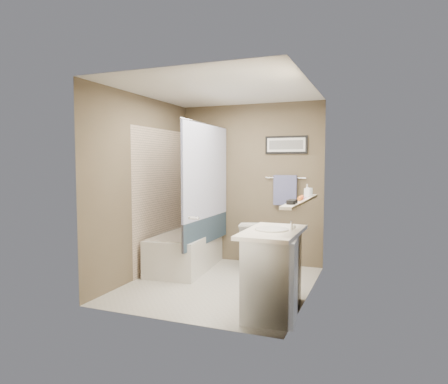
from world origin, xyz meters
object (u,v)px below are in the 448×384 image
at_px(hair_brush_back, 301,198).
at_px(soap_bottle, 307,191).
at_px(hair_brush_front, 300,198).
at_px(toilet, 253,244).
at_px(candle_bowl_near, 291,202).
at_px(candle_bowl_far, 293,201).
at_px(bathtub, 187,250).
at_px(vanity, 273,273).
at_px(glass_jar, 309,192).

relative_size(hair_brush_back, soap_bottle, 1.47).
bearing_deg(hair_brush_front, toilet, 127.44).
relative_size(candle_bowl_near, hair_brush_back, 0.41).
bearing_deg(candle_bowl_near, soap_bottle, 90.00).
relative_size(toilet, candle_bowl_far, 7.75).
relative_size(candle_bowl_far, hair_brush_front, 0.41).
relative_size(bathtub, soap_bottle, 10.03).
height_order(toilet, candle_bowl_far, candle_bowl_far).
bearing_deg(hair_brush_back, soap_bottle, 90.00).
height_order(vanity, hair_brush_back, hair_brush_back).
bearing_deg(glass_jar, candle_bowl_far, -90.00).
bearing_deg(soap_bottle, toilet, 142.36).
height_order(vanity, soap_bottle, soap_bottle).
xyz_separation_m(toilet, hair_brush_front, (0.87, -1.14, 0.79)).
bearing_deg(hair_brush_back, toilet, 130.02).
distance_m(candle_bowl_far, hair_brush_front, 0.34).
distance_m(bathtub, hair_brush_front, 2.17).
bearing_deg(soap_bottle, hair_brush_front, -90.00).
xyz_separation_m(bathtub, hair_brush_front, (1.79, -0.85, 0.89)).
distance_m(vanity, hair_brush_front, 0.85).
xyz_separation_m(hair_brush_front, hair_brush_back, (0.00, 0.10, 0.00)).
bearing_deg(vanity, candle_bowl_near, -25.20).
xyz_separation_m(candle_bowl_near, glass_jar, (0.00, 1.08, 0.03)).
bearing_deg(toilet, hair_brush_back, 113.61).
height_order(toilet, vanity, vanity).
bearing_deg(candle_bowl_near, hair_brush_front, 90.00).
relative_size(toilet, vanity, 0.78).
relative_size(candle_bowl_near, glass_jar, 0.90).
relative_size(bathtub, hair_brush_front, 6.82).
height_order(bathtub, candle_bowl_far, candle_bowl_far).
bearing_deg(hair_brush_back, hair_brush_front, -90.00).
distance_m(bathtub, vanity, 2.03).
bearing_deg(toilet, glass_jar, 132.87).
bearing_deg(glass_jar, vanity, -100.34).
bearing_deg(vanity, hair_brush_back, 63.27).
xyz_separation_m(candle_bowl_near, hair_brush_back, (0.00, 0.56, 0.00)).
bearing_deg(vanity, soap_bottle, 71.71).
distance_m(bathtub, toilet, 0.96).
xyz_separation_m(bathtub, candle_bowl_far, (1.79, -1.18, 0.89)).
relative_size(bathtub, toilet, 2.15).
bearing_deg(bathtub, hair_brush_front, -30.74).
relative_size(candle_bowl_near, hair_brush_front, 0.41).
bearing_deg(candle_bowl_far, glass_jar, 90.00).
bearing_deg(bathtub, soap_bottle, -17.35).
distance_m(toilet, vanity, 1.68).
bearing_deg(candle_bowl_near, hair_brush_back, 90.00).
bearing_deg(glass_jar, bathtub, 172.81).
xyz_separation_m(vanity, candle_bowl_near, (0.19, -0.06, 0.73)).
bearing_deg(toilet, soap_bottle, 125.94).
relative_size(vanity, hair_brush_back, 4.09).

